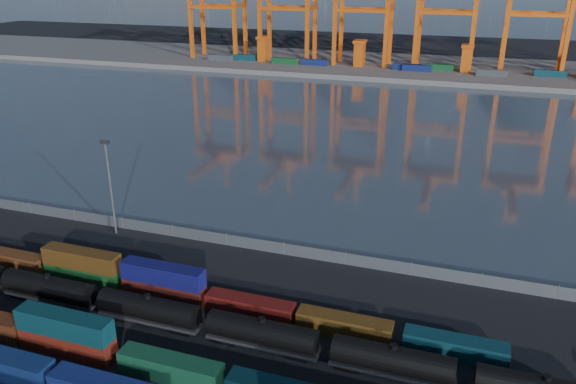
% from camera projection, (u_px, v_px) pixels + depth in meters
% --- Properties ---
extents(ground, '(700.00, 700.00, 0.00)m').
position_uv_depth(ground, '(204.00, 363.00, 65.00)').
color(ground, black).
rests_on(ground, ground).
extents(harbor_water, '(700.00, 700.00, 0.00)m').
position_uv_depth(harbor_water, '(374.00, 131.00, 157.16)').
color(harbor_water, '#34414C').
rests_on(harbor_water, ground).
extents(far_quay, '(700.00, 70.00, 2.00)m').
position_uv_depth(far_quay, '(419.00, 68.00, 248.96)').
color(far_quay, '#514F4C').
rests_on(far_quay, ground).
extents(container_row_mid, '(141.66, 2.49, 5.31)m').
position_uv_depth(container_row_mid, '(222.00, 379.00, 60.30)').
color(container_row_mid, '#3F4144').
rests_on(container_row_mid, ground).
extents(container_row_north, '(142.28, 2.43, 5.18)m').
position_uv_depth(container_row_north, '(205.00, 295.00, 75.23)').
color(container_row_north, '#0F254E').
rests_on(container_row_north, ground).
extents(tanker_string, '(107.10, 3.03, 4.33)m').
position_uv_depth(tanker_string, '(149.00, 309.00, 71.38)').
color(tanker_string, black).
rests_on(tanker_string, ground).
extents(waterfront_fence, '(160.12, 0.12, 2.20)m').
position_uv_depth(waterfront_fence, '(284.00, 249.00, 89.20)').
color(waterfront_fence, '#595B5E').
rests_on(waterfront_fence, ground).
extents(yard_light_mast, '(1.60, 0.40, 16.60)m').
position_uv_depth(yard_light_mast, '(110.00, 183.00, 93.35)').
color(yard_light_mast, slate).
rests_on(yard_light_mast, ground).
extents(quay_containers, '(172.58, 10.99, 2.60)m').
position_uv_depth(quay_containers, '(389.00, 66.00, 238.64)').
color(quay_containers, navy).
rests_on(quay_containers, far_quay).
extents(straddle_carriers, '(140.00, 7.00, 11.10)m').
position_uv_depth(straddle_carriers, '(412.00, 55.00, 238.39)').
color(straddle_carriers, '#EA5910').
rests_on(straddle_carriers, far_quay).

